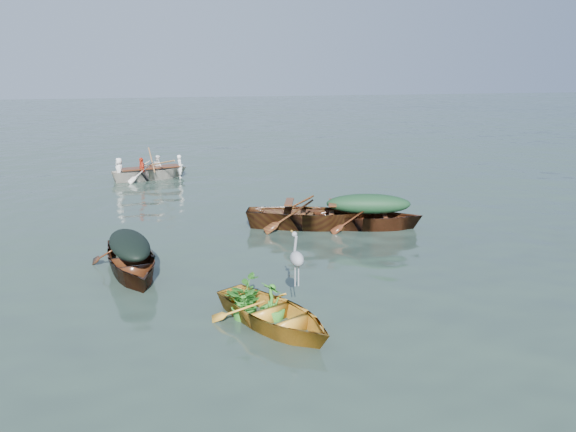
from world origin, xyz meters
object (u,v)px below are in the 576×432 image
at_px(heron, 297,267).
at_px(dark_covered_boat, 132,273).
at_px(green_tarp_boat, 367,228).
at_px(rowed_boat, 151,179).
at_px(open_wooden_boat, 311,228).
at_px(yellow_dinghy, 274,326).

bearing_deg(heron, dark_covered_boat, 106.84).
distance_m(green_tarp_boat, rowed_boat, 9.82).
height_order(rowed_boat, heron, heron).
distance_m(open_wooden_boat, heron, 5.50).
distance_m(green_tarp_boat, heron, 5.75).
bearing_deg(green_tarp_boat, rowed_boat, 49.95).
relative_size(yellow_dinghy, rowed_boat, 0.79).
relative_size(dark_covered_boat, heron, 3.98).
bearing_deg(open_wooden_boat, yellow_dinghy, 176.47).
xyz_separation_m(green_tarp_boat, open_wooden_boat, (-1.43, 0.43, 0.00)).
xyz_separation_m(dark_covered_boat, rowed_boat, (0.60, 10.12, 0.00)).
distance_m(rowed_boat, heron, 13.13).
distance_m(green_tarp_boat, open_wooden_boat, 1.49).
relative_size(dark_covered_boat, rowed_boat, 0.93).
bearing_deg(dark_covered_boat, yellow_dinghy, -64.13).
bearing_deg(open_wooden_boat, dark_covered_boat, 136.18).
distance_m(dark_covered_boat, heron, 4.01).
relative_size(green_tarp_boat, open_wooden_boat, 0.85).
distance_m(dark_covered_boat, open_wooden_boat, 5.08).
bearing_deg(open_wooden_boat, green_tarp_boat, -87.90).
relative_size(open_wooden_boat, heron, 5.07).
relative_size(yellow_dinghy, dark_covered_boat, 0.84).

